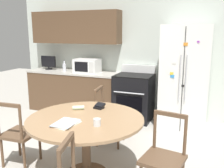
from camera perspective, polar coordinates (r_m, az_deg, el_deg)
The scene contains 15 objects.
back_wall at distance 5.36m, azimuth 0.94°, elevation 8.53°, with size 5.20×0.44×2.60m.
kitchen_counter at distance 5.62m, azimuth -8.63°, elevation -1.65°, with size 2.05×0.64×0.90m.
refrigerator at distance 4.73m, azimuth 16.34°, elevation 1.46°, with size 0.84×0.74×1.88m.
oven_range at distance 5.04m, azimuth 5.03°, elevation -2.93°, with size 0.72×0.68×1.08m.
microwave at distance 5.33m, azimuth -5.70°, elevation 4.18°, with size 0.52×0.36×0.29m.
countertop_tv at distance 5.90m, azimuth -14.32°, elevation 4.86°, with size 0.36×0.16×0.31m.
counter_bottle at distance 5.54m, azimuth -10.83°, elevation 3.81°, with size 0.08×0.08×0.25m.
dining_table at distance 3.06m, azimuth -6.02°, elevation -9.75°, with size 1.40×1.40×0.75m.
dining_chair_right at distance 2.83m, azimuth 11.75°, elevation -16.27°, with size 0.48×0.48×0.90m.
dining_chair_left at distance 3.57m, azimuth -20.52°, elevation -10.65°, with size 0.45×0.45×0.90m.
dining_chair_far at distance 3.97m, azimuth -0.76°, elevation -7.58°, with size 0.46×0.46×0.90m.
candle_glass at distance 2.75m, azimuth -3.44°, elevation -8.83°, with size 0.08×0.08×0.08m.
folded_napkin at distance 3.32m, azimuth -7.70°, elevation -5.39°, with size 0.16×0.12×0.05m.
wallet at distance 3.35m, azimuth -2.90°, elevation -5.12°, with size 0.14×0.15×0.07m.
mail_stack at distance 2.84m, azimuth -10.53°, elevation -8.85°, with size 0.26×0.33×0.02m.
Camera 1 is at (1.60, -2.41, 1.77)m, focal length 40.00 mm.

